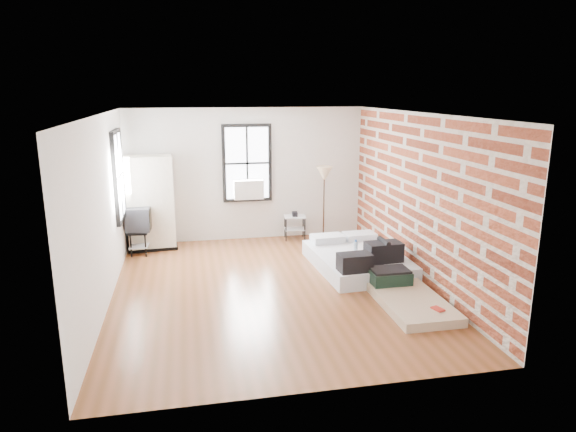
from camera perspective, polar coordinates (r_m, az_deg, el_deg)
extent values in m
plane|color=brown|center=(8.45, -1.93, -8.06)|extent=(6.00, 6.00, 0.00)
cube|color=silver|center=(10.95, -4.57, 4.60)|extent=(5.00, 0.01, 2.80)
cube|color=silver|center=(5.21, 3.38, -5.85)|extent=(5.00, 0.01, 2.80)
cube|color=silver|center=(8.03, -19.90, 0.41)|extent=(0.01, 6.00, 2.80)
cube|color=brown|center=(8.78, 14.32, 1.90)|extent=(0.02, 6.00, 2.80)
cube|color=white|center=(7.85, -2.10, 11.27)|extent=(5.00, 6.00, 0.01)
cube|color=white|center=(10.87, -4.56, 5.86)|extent=(0.90, 0.02, 1.50)
cube|color=black|center=(10.84, -7.13, 5.78)|extent=(0.07, 0.08, 1.64)
cube|color=black|center=(10.95, -2.04, 5.96)|extent=(0.07, 0.08, 1.64)
cube|color=black|center=(10.81, -4.65, 10.00)|extent=(0.90, 0.08, 0.07)
cube|color=black|center=(11.02, -4.50, 1.83)|extent=(0.90, 0.08, 0.07)
cube|color=black|center=(10.86, -4.55, 5.86)|extent=(0.04, 0.02, 1.50)
cube|color=black|center=(10.86, -4.55, 5.86)|extent=(0.90, 0.02, 0.04)
cube|color=white|center=(10.84, -4.43, 3.00)|extent=(0.62, 0.30, 0.40)
cube|color=white|center=(9.73, -18.24, 4.27)|extent=(0.02, 0.90, 1.50)
cube|color=black|center=(9.26, -18.70, 3.78)|extent=(0.08, 0.07, 1.64)
cube|color=black|center=(10.21, -18.05, 4.71)|extent=(0.08, 0.07, 1.64)
cube|color=black|center=(9.64, -18.71, 8.87)|extent=(0.08, 0.90, 0.07)
cube|color=black|center=(9.88, -18.01, -0.22)|extent=(0.08, 0.90, 0.07)
cube|color=black|center=(9.73, -18.18, 4.28)|extent=(0.02, 0.04, 1.50)
cube|color=black|center=(9.73, -18.18, 4.28)|extent=(0.02, 0.90, 0.04)
cube|color=white|center=(9.43, 7.97, -4.93)|extent=(1.68, 2.20, 0.28)
cube|color=white|center=(9.99, 4.40, -2.51)|extent=(0.63, 0.43, 0.13)
cube|color=white|center=(10.23, 7.94, -2.22)|extent=(0.63, 0.43, 0.13)
cube|color=black|center=(8.99, 10.57, -3.92)|extent=(0.63, 0.39, 0.33)
cylinder|color=black|center=(8.93, 10.62, -2.78)|extent=(0.11, 0.39, 0.09)
cube|color=black|center=(8.45, 7.41, -5.13)|extent=(0.55, 0.37, 0.29)
cylinder|color=#AEC7E0|center=(9.26, 7.52, -3.56)|extent=(0.08, 0.08, 0.24)
cylinder|color=#1953AF|center=(9.22, 7.55, -2.74)|extent=(0.04, 0.04, 0.03)
cube|color=tan|center=(8.01, 13.47, -9.21)|extent=(0.90, 1.71, 0.14)
cube|color=black|center=(8.45, 11.20, -6.63)|extent=(0.63, 0.45, 0.20)
cube|color=black|center=(8.41, 11.24, -5.89)|extent=(0.59, 0.41, 0.04)
cube|color=#B3271C|center=(7.65, 16.30, -9.88)|extent=(0.17, 0.21, 0.02)
cube|color=black|center=(10.87, -14.74, -3.31)|extent=(0.99, 0.61, 0.06)
cube|color=#F5ECCE|center=(10.64, -15.05, 1.57)|extent=(0.95, 0.57, 1.83)
cylinder|color=black|center=(10.91, -0.22, -1.56)|extent=(0.02, 0.02, 0.50)
cylinder|color=black|center=(10.96, 1.89, -1.51)|extent=(0.02, 0.02, 0.50)
cylinder|color=black|center=(11.21, -0.36, -1.14)|extent=(0.02, 0.02, 0.50)
cylinder|color=black|center=(11.25, 1.69, -1.09)|extent=(0.02, 0.02, 0.50)
cube|color=silver|center=(11.02, 0.76, -0.06)|extent=(0.49, 0.41, 0.02)
cube|color=silver|center=(11.09, 0.75, -1.43)|extent=(0.47, 0.39, 0.02)
cube|color=black|center=(11.01, 0.76, 0.23)|extent=(0.13, 0.18, 0.09)
cylinder|color=#301D10|center=(11.22, 3.94, -2.41)|extent=(0.23, 0.23, 0.03)
cylinder|color=#301D10|center=(11.05, 4.00, 1.02)|extent=(0.03, 0.03, 1.36)
cone|color=tan|center=(10.91, 4.06, 4.72)|extent=(0.34, 0.34, 0.30)
cylinder|color=black|center=(10.34, -17.06, -3.19)|extent=(0.03, 0.03, 0.46)
cylinder|color=black|center=(10.30, -15.55, -3.16)|extent=(0.03, 0.03, 0.46)
cylinder|color=black|center=(10.86, -16.57, -2.34)|extent=(0.03, 0.03, 0.46)
cylinder|color=black|center=(10.82, -15.13, -2.31)|extent=(0.03, 0.03, 0.46)
cube|color=black|center=(10.52, -16.16, -1.54)|extent=(0.42, 0.69, 0.03)
cube|color=silver|center=(10.59, -16.06, -2.98)|extent=(0.40, 0.67, 0.02)
cube|color=black|center=(10.46, -16.25, -0.25)|extent=(0.50, 0.57, 0.46)
cube|color=black|center=(10.42, -15.00, -0.21)|extent=(0.05, 0.44, 0.37)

